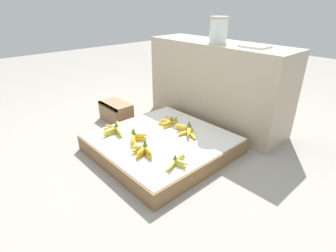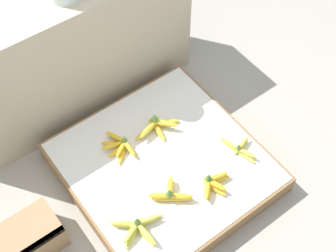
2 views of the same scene
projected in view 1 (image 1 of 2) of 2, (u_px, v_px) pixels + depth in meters
ground_plane at (163, 151)px, 2.12m from camera, size 10.00×10.00×0.00m
display_platform at (162, 144)px, 2.09m from camera, size 0.96×0.97×0.12m
back_vendor_table at (216, 84)px, 2.47m from camera, size 1.39×0.42×0.76m
wooden_crate at (116, 112)px, 2.62m from camera, size 0.33×0.20×0.18m
banana_bunch_front_left at (115, 129)px, 2.12m from camera, size 0.25×0.24×0.10m
banana_bunch_front_midleft at (136, 137)px, 2.00m from camera, size 0.19×0.18×0.11m
banana_bunch_front_midright at (144, 150)px, 1.82m from camera, size 0.21×0.15×0.11m
banana_bunch_front_right at (177, 162)px, 1.71m from camera, size 0.14×0.23×0.08m
banana_bunch_middle_midleft at (169, 122)px, 2.26m from camera, size 0.15×0.22×0.09m
banana_bunch_middle_midright at (187, 130)px, 2.10m from camera, size 0.27×0.17×0.11m
glass_jar at (219, 30)px, 2.20m from camera, size 0.16×0.16×0.21m
foam_tray_white at (255, 46)px, 2.05m from camera, size 0.21×0.17×0.02m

